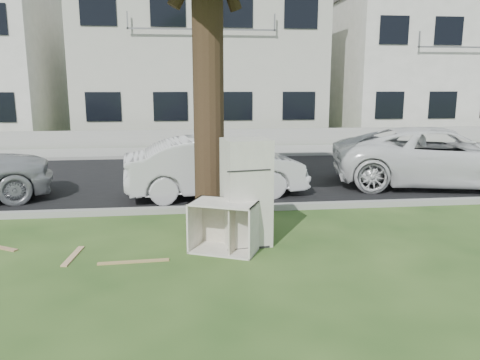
{
  "coord_description": "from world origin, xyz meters",
  "views": [
    {
      "loc": [
        -0.84,
        -6.56,
        2.48
      ],
      "look_at": [
        0.02,
        0.6,
        1.01
      ],
      "focal_mm": 35.0,
      "sensor_mm": 36.0,
      "label": 1
    }
  ],
  "objects": [
    {
      "name": "ground",
      "position": [
        0.0,
        0.0,
        0.0
      ],
      "size": [
        120.0,
        120.0,
        0.0
      ],
      "primitive_type": "plane",
      "color": "#264719"
    },
    {
      "name": "road",
      "position": [
        0.0,
        6.0,
        0.01
      ],
      "size": [
        120.0,
        7.0,
        0.01
      ],
      "primitive_type": "cube",
      "color": "black",
      "rests_on": "ground"
    },
    {
      "name": "kerb_near",
      "position": [
        0.0,
        2.45,
        0.0
      ],
      "size": [
        120.0,
        0.18,
        0.12
      ],
      "primitive_type": "cube",
      "color": "gray",
      "rests_on": "ground"
    },
    {
      "name": "kerb_far",
      "position": [
        0.0,
        9.55,
        0.0
      ],
      "size": [
        120.0,
        0.18,
        0.12
      ],
      "primitive_type": "cube",
      "color": "gray",
      "rests_on": "ground"
    },
    {
      "name": "sidewalk",
      "position": [
        0.0,
        11.0,
        0.01
      ],
      "size": [
        120.0,
        2.8,
        0.01
      ],
      "primitive_type": "cube",
      "color": "gray",
      "rests_on": "ground"
    },
    {
      "name": "low_wall",
      "position": [
        0.0,
        12.6,
        0.35
      ],
      "size": [
        120.0,
        0.15,
        0.7
      ],
      "primitive_type": "cube",
      "color": "gray",
      "rests_on": "ground"
    },
    {
      "name": "townhouse_center",
      "position": [
        0.0,
        17.5,
        3.72
      ],
      "size": [
        11.22,
        8.16,
        7.44
      ],
      "color": "#B3B2A3",
      "rests_on": "ground"
    },
    {
      "name": "townhouse_right",
      "position": [
        12.0,
        17.5,
        3.42
      ],
      "size": [
        10.2,
        8.16,
        6.84
      ],
      "color": "white",
      "rests_on": "ground"
    },
    {
      "name": "fridge",
      "position": [
        0.1,
        0.51,
        0.84
      ],
      "size": [
        0.78,
        0.74,
        1.67
      ],
      "primitive_type": "cube",
      "rotation": [
        0.0,
        0.0,
        0.17
      ],
      "color": "silver",
      "rests_on": "ground"
    },
    {
      "name": "cabinet",
      "position": [
        -0.27,
        0.2,
        0.38
      ],
      "size": [
        1.14,
        0.95,
        0.76
      ],
      "primitive_type": "cube",
      "rotation": [
        0.0,
        0.0,
        -0.42
      ],
      "color": "white",
      "rests_on": "ground"
    },
    {
      "name": "plank_a",
      "position": [
        -1.6,
        -0.13,
        0.01
      ],
      "size": [
        1.01,
        0.13,
        0.02
      ],
      "primitive_type": "cube",
      "rotation": [
        0.0,
        0.0,
        0.05
      ],
      "color": "tan",
      "rests_on": "ground"
    },
    {
      "name": "plank_c",
      "position": [
        -2.51,
        0.2,
        0.01
      ],
      "size": [
        0.17,
        0.81,
        0.02
      ],
      "primitive_type": "cube",
      "rotation": [
        0.0,
        0.0,
        1.47
      ],
      "color": "tan",
      "rests_on": "ground"
    },
    {
      "name": "car_center",
      "position": [
        -0.15,
        3.82,
        0.67
      ],
      "size": [
        4.2,
        1.89,
        1.34
      ],
      "primitive_type": "imported",
      "rotation": [
        0.0,
        0.0,
        1.69
      ],
      "color": "silver",
      "rests_on": "ground"
    },
    {
      "name": "car_right",
      "position": [
        5.47,
        4.25,
        0.73
      ],
      "size": [
        5.64,
        3.51,
        1.45
      ],
      "primitive_type": "imported",
      "rotation": [
        0.0,
        0.0,
        1.35
      ],
      "color": "white",
      "rests_on": "ground"
    }
  ]
}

